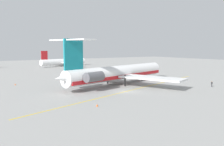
{
  "coord_description": "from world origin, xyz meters",
  "views": [
    {
      "loc": [
        -37.73,
        -50.15,
        11.91
      ],
      "look_at": [
        5.82,
        15.86,
        3.3
      ],
      "focal_mm": 38.34,
      "sensor_mm": 36.0,
      "label": 1
    }
  ],
  "objects_px": {
    "ground_crew_near_nose": "(99,72)",
    "ground_crew_portside": "(212,83)",
    "ground_crew_near_tail": "(106,71)",
    "airliner_mid_left": "(65,62)",
    "safety_cone_nose": "(97,105)",
    "main_jetliner": "(116,73)",
    "safety_cone_wingtip": "(15,84)",
    "safety_cone_tail": "(124,73)"
  },
  "relations": [
    {
      "from": "ground_crew_portside",
      "to": "safety_cone_wingtip",
      "type": "xyz_separation_m",
      "value": [
        -48.26,
        36.22,
        -0.87
      ]
    },
    {
      "from": "ground_crew_portside",
      "to": "safety_cone_wingtip",
      "type": "height_order",
      "value": "ground_crew_portside"
    },
    {
      "from": "ground_crew_near_tail",
      "to": "safety_cone_nose",
      "type": "relative_size",
      "value": 3.25
    },
    {
      "from": "safety_cone_nose",
      "to": "safety_cone_tail",
      "type": "height_order",
      "value": "same"
    },
    {
      "from": "ground_crew_near_tail",
      "to": "ground_crew_portside",
      "type": "xyz_separation_m",
      "value": [
        8.08,
        -46.94,
        0.01
      ]
    },
    {
      "from": "safety_cone_nose",
      "to": "safety_cone_wingtip",
      "type": "relative_size",
      "value": 1.0
    },
    {
      "from": "airliner_mid_left",
      "to": "safety_cone_nose",
      "type": "relative_size",
      "value": 58.75
    },
    {
      "from": "safety_cone_nose",
      "to": "ground_crew_near_tail",
      "type": "bearing_deg",
      "value": 56.37
    },
    {
      "from": "main_jetliner",
      "to": "safety_cone_tail",
      "type": "bearing_deg",
      "value": 34.5
    },
    {
      "from": "ground_crew_near_tail",
      "to": "safety_cone_tail",
      "type": "relative_size",
      "value": 3.25
    },
    {
      "from": "airliner_mid_left",
      "to": "ground_crew_near_nose",
      "type": "height_order",
      "value": "airliner_mid_left"
    },
    {
      "from": "ground_crew_near_nose",
      "to": "safety_cone_nose",
      "type": "relative_size",
      "value": 3.18
    },
    {
      "from": "ground_crew_near_nose",
      "to": "safety_cone_tail",
      "type": "height_order",
      "value": "ground_crew_near_nose"
    },
    {
      "from": "airliner_mid_left",
      "to": "safety_cone_nose",
      "type": "distance_m",
      "value": 104.75
    },
    {
      "from": "airliner_mid_left",
      "to": "ground_crew_near_tail",
      "type": "relative_size",
      "value": 18.06
    },
    {
      "from": "ground_crew_portside",
      "to": "ground_crew_near_nose",
      "type": "bearing_deg",
      "value": 93.49
    },
    {
      "from": "airliner_mid_left",
      "to": "safety_cone_wingtip",
      "type": "height_order",
      "value": "airliner_mid_left"
    },
    {
      "from": "ground_crew_portside",
      "to": "safety_cone_nose",
      "type": "height_order",
      "value": "ground_crew_portside"
    },
    {
      "from": "ground_crew_near_nose",
      "to": "safety_cone_tail",
      "type": "distance_m",
      "value": 12.34
    },
    {
      "from": "airliner_mid_left",
      "to": "safety_cone_tail",
      "type": "distance_m",
      "value": 53.44
    },
    {
      "from": "safety_cone_nose",
      "to": "safety_cone_wingtip",
      "type": "xyz_separation_m",
      "value": [
        -8.0,
        37.66,
        0.0
      ]
    },
    {
      "from": "ground_crew_near_nose",
      "to": "ground_crew_portside",
      "type": "height_order",
      "value": "ground_crew_portside"
    },
    {
      "from": "ground_crew_portside",
      "to": "safety_cone_nose",
      "type": "relative_size",
      "value": 3.27
    },
    {
      "from": "ground_crew_near_nose",
      "to": "safety_cone_wingtip",
      "type": "height_order",
      "value": "ground_crew_near_nose"
    },
    {
      "from": "main_jetliner",
      "to": "airliner_mid_left",
      "type": "height_order",
      "value": "main_jetliner"
    },
    {
      "from": "ground_crew_portside",
      "to": "ground_crew_near_tail",
      "type": "bearing_deg",
      "value": 88.43
    },
    {
      "from": "main_jetliner",
      "to": "ground_crew_near_nose",
      "type": "xyz_separation_m",
      "value": [
        9.37,
        26.47,
        -2.72
      ]
    },
    {
      "from": "ground_crew_near_tail",
      "to": "ground_crew_portside",
      "type": "bearing_deg",
      "value": -88.15
    },
    {
      "from": "safety_cone_wingtip",
      "to": "safety_cone_tail",
      "type": "relative_size",
      "value": 1.0
    },
    {
      "from": "ground_crew_near_nose",
      "to": "ground_crew_near_tail",
      "type": "bearing_deg",
      "value": 2.1
    },
    {
      "from": "ground_crew_near_nose",
      "to": "ground_crew_portside",
      "type": "relative_size",
      "value": 0.97
    },
    {
      "from": "ground_crew_near_nose",
      "to": "safety_cone_nose",
      "type": "xyz_separation_m",
      "value": [
        -28.17,
        -47.14,
        -0.83
      ]
    },
    {
      "from": "main_jetliner",
      "to": "airliner_mid_left",
      "type": "distance_m",
      "value": 79.87
    },
    {
      "from": "safety_cone_tail",
      "to": "airliner_mid_left",
      "type": "bearing_deg",
      "value": 97.13
    },
    {
      "from": "ground_crew_portside",
      "to": "safety_cone_wingtip",
      "type": "bearing_deg",
      "value": 131.78
    },
    {
      "from": "safety_cone_nose",
      "to": "ground_crew_portside",
      "type": "bearing_deg",
      "value": 2.05
    },
    {
      "from": "ground_crew_near_tail",
      "to": "ground_crew_portside",
      "type": "distance_m",
      "value": 47.63
    },
    {
      "from": "airliner_mid_left",
      "to": "ground_crew_portside",
      "type": "bearing_deg",
      "value": -97.59
    },
    {
      "from": "ground_crew_portside",
      "to": "main_jetliner",
      "type": "bearing_deg",
      "value": 126.81
    },
    {
      "from": "airliner_mid_left",
      "to": "ground_crew_near_nose",
      "type": "relative_size",
      "value": 18.5
    },
    {
      "from": "ground_crew_portside",
      "to": "safety_cone_wingtip",
      "type": "relative_size",
      "value": 3.27
    },
    {
      "from": "ground_crew_near_tail",
      "to": "airliner_mid_left",
      "type": "bearing_deg",
      "value": 80.24
    }
  ]
}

